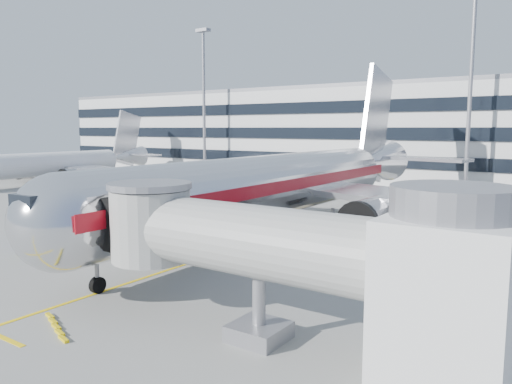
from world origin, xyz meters
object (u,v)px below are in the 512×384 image
Objects in this scene: ramp_worker at (22,244)px; main_jet at (287,182)px; belt_loader at (130,228)px; cargo_container_right at (71,231)px; baggage_tug at (56,228)px; cargo_container_left at (62,215)px; cargo_container_front at (78,238)px.

main_jet is at bearing 5.93° from ramp_worker.
belt_loader is 4.66m from cargo_container_right.
baggage_tug is at bearing -147.68° from cargo_container_right.
cargo_container_left is (-18.57, -9.18, -3.35)m from main_jet.
cargo_container_right is 1.18× the size of ramp_worker.
belt_loader is at bearing 95.32° from cargo_container_front.
cargo_container_front reaches higher than cargo_container_right.
cargo_container_front is (-9.35, -14.15, -3.39)m from main_jet.
belt_loader is at bearing 2.72° from cargo_container_left.
ramp_worker is at bearing -112.88° from cargo_container_front.
main_jet is at bearing 26.31° from cargo_container_left.
cargo_container_front is (0.50, -5.39, 0.26)m from belt_loader.
belt_loader is 5.69m from baggage_tug.
cargo_container_left is 1.08× the size of cargo_container_right.
ramp_worker is (-0.95, -8.84, 0.26)m from belt_loader.
belt_loader is 1.19× the size of baggage_tug.
belt_loader is at bearing -138.34° from main_jet.
main_jet is 20.93m from ramp_worker.
main_jet is 20.98m from cargo_container_left.
belt_loader reaches higher than ramp_worker.
ramp_worker is (-1.46, -3.45, -0.00)m from cargo_container_front.
main_jet is 25.82× the size of cargo_container_right.
main_jet reaches higher than belt_loader.
cargo_container_right is (-1.96, -4.23, 0.25)m from belt_loader.
cargo_container_front is at bearing -123.45° from main_jet.
baggage_tug reaches higher than ramp_worker.
belt_loader is 2.54× the size of ramp_worker.
belt_loader is at bearing 31.31° from ramp_worker.
main_jet is 18.95m from baggage_tug.
cargo_container_front is 1.22× the size of ramp_worker.
main_jet is at bearing 47.73° from cargo_container_right.
cargo_container_front is (9.22, -4.97, -0.04)m from cargo_container_left.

